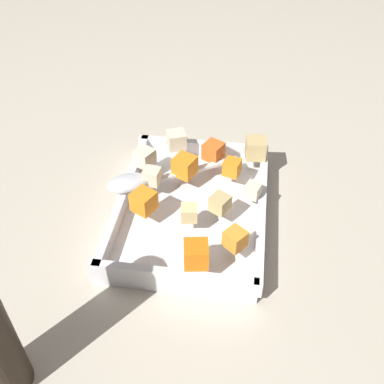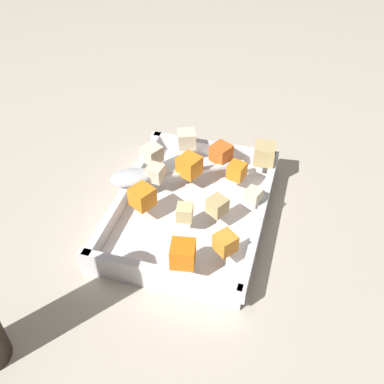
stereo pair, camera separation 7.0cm
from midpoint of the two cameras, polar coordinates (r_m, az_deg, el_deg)
name	(u,v)px [view 2 (the right image)]	position (r m, az deg, el deg)	size (l,w,h in m)	color
ground_plane	(189,215)	(0.74, 2.37, -3.04)	(4.00, 4.00, 0.00)	#BCB29E
baking_dish	(192,210)	(0.73, 2.76, -2.42)	(0.31, 0.23, 0.04)	silver
carrot_chunk_far_right	(189,166)	(0.74, 2.38, 3.20)	(0.03, 0.03, 0.03)	orange
carrot_chunk_under_handle	(142,197)	(0.68, -3.33, -0.73)	(0.03, 0.03, 0.03)	orange
carrot_chunk_corner_nw	(221,153)	(0.77, 6.26, 4.75)	(0.03, 0.03, 0.03)	orange
carrot_chunk_near_right	(183,254)	(0.60, 2.19, -7.90)	(0.03, 0.03, 0.03)	orange
carrot_chunk_back_center	(237,171)	(0.74, 8.31, 2.52)	(0.03, 0.03, 0.03)	orange
carrot_chunk_corner_sw	(225,243)	(0.63, 7.41, -6.46)	(0.03, 0.03, 0.03)	orange
potato_chunk_mid_left	(217,206)	(0.68, 6.15, -1.86)	(0.03, 0.03, 0.03)	tan
potato_chunk_near_spoon	(152,154)	(0.77, -2.41, 4.68)	(0.03, 0.03, 0.03)	beige
potato_chunk_far_left	(264,154)	(0.78, 11.59, 4.61)	(0.03, 0.03, 0.03)	tan
potato_chunk_rim_edge	(187,139)	(0.80, 1.85, 6.52)	(0.03, 0.03, 0.03)	beige
potato_chunk_near_left	(185,212)	(0.66, 2.10, -2.70)	(0.02, 0.02, 0.02)	#E0CC89
potato_chunk_heap_top	(253,196)	(0.70, 10.50, -0.59)	(0.02, 0.02, 0.02)	beige
parsnip_chunk_corner_se	(155,173)	(0.73, -1.86, 2.28)	(0.03, 0.03, 0.03)	beige
serving_spoon	(139,176)	(0.73, -3.87, 1.84)	(0.14, 0.20, 0.02)	silver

